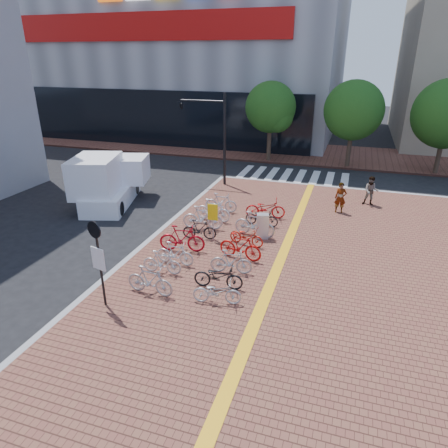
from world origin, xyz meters
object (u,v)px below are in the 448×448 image
(bike_0, at_px, (150,281))
(pedestrian_a, at_px, (340,198))
(bike_12, at_px, (246,236))
(utility_box, at_px, (262,226))
(bike_6, at_px, (213,210))
(bike_7, at_px, (221,203))
(pedestrian_b, at_px, (371,191))
(bike_10, at_px, (231,262))
(bike_14, at_px, (262,217))
(bike_2, at_px, (175,253))
(bike_4, at_px, (199,229))
(yellow_sign, at_px, (213,215))
(bike_8, at_px, (217,292))
(bike_11, at_px, (240,246))
(bike_5, at_px, (203,218))
(bike_15, at_px, (265,208))
(notice_sign, at_px, (98,254))
(traffic_light_pole, at_px, (205,122))
(bike_13, at_px, (255,224))
(bike_3, at_px, (182,238))
(bike_9, at_px, (218,276))
(bike_1, at_px, (162,262))
(box_truck, at_px, (109,182))

(bike_0, relative_size, pedestrian_a, 1.09)
(bike_12, relative_size, utility_box, 1.39)
(bike_6, height_order, bike_7, bike_6)
(pedestrian_b, bearing_deg, bike_10, -117.25)
(utility_box, bearing_deg, bike_14, 104.07)
(bike_0, relative_size, bike_2, 1.11)
(bike_0, height_order, bike_4, bike_0)
(yellow_sign, bearing_deg, bike_8, -69.08)
(bike_11, relative_size, utility_box, 1.59)
(bike_5, xyz_separation_m, bike_6, (0.13, 1.12, -0.02))
(bike_0, height_order, bike_15, bike_0)
(bike_11, bearing_deg, notice_sign, 152.23)
(notice_sign, xyz_separation_m, traffic_light_pole, (-1.66, 14.08, 1.97))
(pedestrian_b, bearing_deg, bike_6, -146.29)
(bike_15, height_order, utility_box, utility_box)
(bike_4, bearing_deg, bike_13, -75.36)
(bike_3, xyz_separation_m, bike_9, (2.38, -2.28, -0.12))
(bike_7, xyz_separation_m, bike_11, (2.41, -4.77, 0.03))
(bike_12, xyz_separation_m, bike_15, (0.10, 3.34, 0.10))
(bike_4, height_order, bike_12, bike_4)
(bike_1, xyz_separation_m, bike_12, (2.41, 3.38, -0.04))
(bike_10, relative_size, bike_11, 0.88)
(bike_13, xyz_separation_m, box_truck, (-8.80, 1.98, 0.62))
(bike_7, bearing_deg, bike_0, 176.38)
(bike_10, bearing_deg, bike_0, 126.51)
(bike_4, distance_m, bike_6, 2.22)
(bike_13, height_order, utility_box, bike_13)
(bike_9, height_order, pedestrian_a, pedestrian_a)
(pedestrian_b, bearing_deg, bike_3, -131.28)
(bike_6, distance_m, traffic_light_pole, 7.36)
(bike_3, xyz_separation_m, yellow_sign, (0.86, 1.47, 0.59))
(bike_14, bearing_deg, pedestrian_a, -45.50)
(pedestrian_b, relative_size, notice_sign, 0.53)
(bike_6, height_order, bike_10, bike_6)
(bike_3, bearing_deg, pedestrian_b, -52.66)
(bike_10, distance_m, bike_11, 1.24)
(yellow_sign, bearing_deg, utility_box, 23.14)
(bike_7, xyz_separation_m, bike_9, (2.28, -7.15, -0.05))
(bike_8, height_order, utility_box, utility_box)
(bike_7, relative_size, bike_12, 1.07)
(bike_10, distance_m, utility_box, 3.51)
(bike_9, xyz_separation_m, box_truck, (-8.65, 6.69, 0.73))
(notice_sign, bearing_deg, bike_12, 60.87)
(bike_2, bearing_deg, notice_sign, 164.13)
(bike_6, height_order, box_truck, box_truck)
(bike_2, distance_m, traffic_light_pole, 11.59)
(bike_8, bearing_deg, bike_13, -9.69)
(bike_13, height_order, bike_14, bike_13)
(pedestrian_b, xyz_separation_m, box_truck, (-13.88, -4.01, 0.39))
(bike_6, bearing_deg, bike_2, -171.74)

